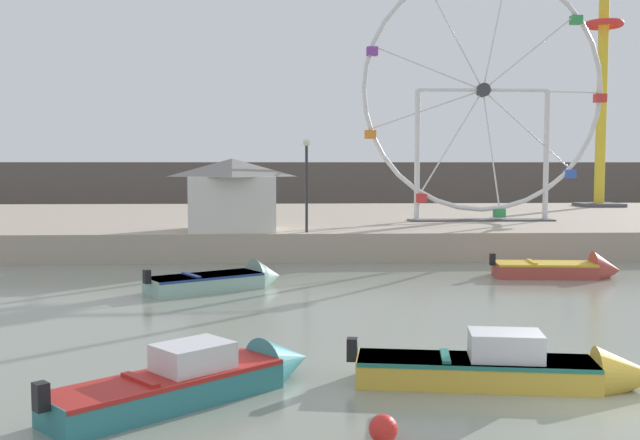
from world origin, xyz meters
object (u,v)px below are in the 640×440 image
object	(u,v)px
promenade_lamp_near	(307,172)
carnival_booth_white_ticket	(232,193)
motorboat_teal_painted	(207,377)
drop_tower_yellow_tower	(602,91)
ferris_wheel_white_frame	(483,94)
motorboat_faded_red	(567,269)
motorboat_mustard_yellow	(521,369)
mooring_buoy_orange	(383,429)
motorboat_seafoam	(228,280)

from	to	relation	value
promenade_lamp_near	carnival_booth_white_ticket	bearing A→B (deg)	160.79
motorboat_teal_painted	drop_tower_yellow_tower	xyz separation A→B (m)	(23.40, 37.77, 8.91)
carnival_booth_white_ticket	ferris_wheel_white_frame	bearing A→B (deg)	17.92
motorboat_faded_red	promenade_lamp_near	xyz separation A→B (m)	(-9.53, 5.19, 3.59)
motorboat_mustard_yellow	mooring_buoy_orange	xyz separation A→B (m)	(-2.98, -2.74, -0.12)
ferris_wheel_white_frame	drop_tower_yellow_tower	world-z (taller)	drop_tower_yellow_tower
drop_tower_yellow_tower	carnival_booth_white_ticket	world-z (taller)	drop_tower_yellow_tower
motorboat_mustard_yellow	carnival_booth_white_ticket	xyz separation A→B (m)	(-6.80, 19.71, 2.57)
motorboat_faded_red	mooring_buoy_orange	world-z (taller)	motorboat_faded_red
motorboat_faded_red	motorboat_seafoam	size ratio (longest dim) A/B	1.01
motorboat_teal_painted	carnival_booth_white_ticket	xyz separation A→B (m)	(-0.93, 20.00, 2.57)
ferris_wheel_white_frame	mooring_buoy_orange	world-z (taller)	ferris_wheel_white_frame
motorboat_faded_red	motorboat_teal_painted	size ratio (longest dim) A/B	1.00
drop_tower_yellow_tower	promenade_lamp_near	distance (m)	28.80
ferris_wheel_white_frame	mooring_buoy_orange	bearing A→B (deg)	-107.69
motorboat_teal_painted	carnival_booth_white_ticket	bearing A→B (deg)	51.34
carnival_booth_white_ticket	mooring_buoy_orange	distance (m)	22.93
motorboat_mustard_yellow	ferris_wheel_white_frame	size ratio (longest dim) A/B	0.45
motorboat_seafoam	motorboat_teal_painted	size ratio (longest dim) A/B	0.99
drop_tower_yellow_tower	promenade_lamp_near	world-z (taller)	drop_tower_yellow_tower
motorboat_mustard_yellow	mooring_buoy_orange	world-z (taller)	motorboat_mustard_yellow
motorboat_seafoam	promenade_lamp_near	xyz separation A→B (m)	(2.87, 7.14, 3.59)
motorboat_teal_painted	motorboat_seafoam	bearing A→B (deg)	51.23
motorboat_mustard_yellow	ferris_wheel_white_frame	bearing A→B (deg)	85.78
motorboat_mustard_yellow	motorboat_faded_red	bearing A→B (deg)	74.71
motorboat_mustard_yellow	promenade_lamp_near	xyz separation A→B (m)	(-3.51, 18.56, 3.54)
promenade_lamp_near	motorboat_seafoam	bearing A→B (deg)	-111.93
carnival_booth_white_ticket	mooring_buoy_orange	world-z (taller)	carnival_booth_white_ticket
motorboat_seafoam	motorboat_teal_painted	bearing A→B (deg)	-119.10
motorboat_faded_red	motorboat_teal_painted	world-z (taller)	motorboat_teal_painted
motorboat_teal_painted	carnival_booth_white_ticket	distance (m)	20.19
motorboat_faded_red	carnival_booth_white_ticket	distance (m)	14.53
motorboat_faded_red	mooring_buoy_orange	bearing A→B (deg)	-113.37
motorboat_seafoam	carnival_booth_white_ticket	distance (m)	8.69
ferris_wheel_white_frame	carnival_booth_white_ticket	world-z (taller)	ferris_wheel_white_frame
motorboat_faded_red	promenade_lamp_near	world-z (taller)	promenade_lamp_near
motorboat_teal_painted	ferris_wheel_white_frame	world-z (taller)	ferris_wheel_white_frame
motorboat_teal_painted	drop_tower_yellow_tower	bearing A→B (deg)	16.90
promenade_lamp_near	drop_tower_yellow_tower	bearing A→B (deg)	41.95
mooring_buoy_orange	drop_tower_yellow_tower	bearing A→B (deg)	62.98
ferris_wheel_white_frame	promenade_lamp_near	bearing A→B (deg)	-146.57
motorboat_faded_red	motorboat_teal_painted	distance (m)	18.11
motorboat_faded_red	ferris_wheel_white_frame	bearing A→B (deg)	97.04
drop_tower_yellow_tower	ferris_wheel_white_frame	bearing A→B (deg)	-132.60
motorboat_seafoam	ferris_wheel_white_frame	world-z (taller)	ferris_wheel_white_frame
drop_tower_yellow_tower	mooring_buoy_orange	distance (m)	46.04
motorboat_teal_painted	ferris_wheel_white_frame	size ratio (longest dim) A/B	0.37
motorboat_seafoam	motorboat_mustard_yellow	bearing A→B (deg)	-92.45
drop_tower_yellow_tower	carnival_booth_white_ticket	bearing A→B (deg)	-143.85
ferris_wheel_white_frame	motorboat_mustard_yellow	bearing A→B (deg)	-103.16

